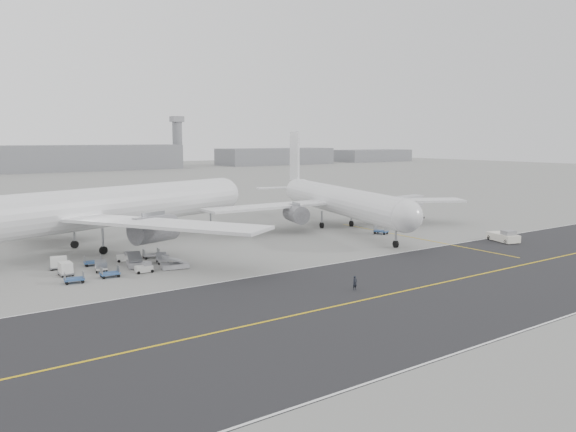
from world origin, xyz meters
TOP-DOWN VIEW (x-y plane):
  - ground at (0.00, 0.00)m, footprint 700.00×700.00m
  - taxiway at (5.02, -17.98)m, footprint 220.00×59.00m
  - horizon_buildings at (30.00, 260.00)m, footprint 520.00×28.00m
  - control_tower at (100.00, 265.00)m, footprint 7.00×7.00m
  - airliner_a at (-20.53, 27.04)m, footprint 64.47×63.21m
  - airliner_b at (26.30, 22.63)m, footprint 53.29×54.49m
  - pushback_tug at (39.76, -5.66)m, footprint 4.15×7.43m
  - jet_bridge at (42.61, 21.31)m, footprint 14.73×4.56m
  - gse_cluster at (-21.17, 12.27)m, footprint 22.26×17.98m
  - stray_dolly at (28.07, 12.17)m, footprint 2.25×2.83m
  - ground_crew_a at (-2.03, -14.37)m, footprint 0.62×0.41m

SIDE VIEW (x-z plane):
  - ground at x=0.00m, z-range 0.00..0.00m
  - horizon_buildings at x=30.00m, z-range -14.00..14.00m
  - gse_cluster at x=-21.17m, z-range -0.91..0.91m
  - stray_dolly at x=28.07m, z-range -0.76..0.76m
  - taxiway at x=5.02m, z-range -0.01..0.03m
  - ground_crew_a at x=-2.03m, z-range 0.00..1.71m
  - pushback_tug at x=39.76m, z-range -0.19..1.91m
  - jet_bridge at x=42.61m, z-range 1.08..6.58m
  - airliner_b at x=26.30m, z-range -4.07..15.12m
  - airliner_a at x=-20.53m, z-range -4.88..18.10m
  - control_tower at x=100.00m, z-range 0.63..31.88m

